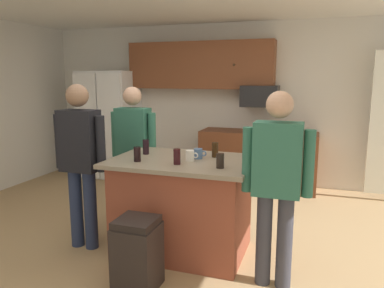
% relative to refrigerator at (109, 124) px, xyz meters
% --- Properties ---
extents(floor, '(7.04, 7.04, 0.00)m').
position_rel_refrigerator_xyz_m(floor, '(2.00, -2.38, -0.92)').
color(floor, tan).
rests_on(floor, ground).
extents(back_wall, '(6.40, 0.10, 2.60)m').
position_rel_refrigerator_xyz_m(back_wall, '(2.00, 0.42, 0.38)').
color(back_wall, silver).
rests_on(back_wall, ground).
extents(cabinet_run_upper, '(2.40, 0.38, 0.75)m').
position_rel_refrigerator_xyz_m(cabinet_run_upper, '(1.60, 0.22, 1.01)').
color(cabinet_run_upper, brown).
extents(cabinet_run_lower, '(1.80, 0.63, 0.90)m').
position_rel_refrigerator_xyz_m(cabinet_run_lower, '(2.60, 0.10, -0.47)').
color(cabinet_run_lower, brown).
rests_on(cabinet_run_lower, ground).
extents(refrigerator, '(0.91, 0.76, 1.84)m').
position_rel_refrigerator_xyz_m(refrigerator, '(0.00, 0.00, 0.00)').
color(refrigerator, white).
rests_on(refrigerator, ground).
extents(microwave_over_range, '(0.56, 0.40, 0.32)m').
position_rel_refrigerator_xyz_m(microwave_over_range, '(2.60, 0.12, 0.53)').
color(microwave_over_range, black).
extents(kitchen_island, '(1.38, 0.97, 0.95)m').
position_rel_refrigerator_xyz_m(kitchen_island, '(2.22, -2.35, -0.44)').
color(kitchen_island, brown).
rests_on(kitchen_island, ground).
extents(person_guest_left, '(0.57, 0.22, 1.68)m').
position_rel_refrigerator_xyz_m(person_guest_left, '(1.23, -2.59, 0.05)').
color(person_guest_left, '#232D4C').
rests_on(person_guest_left, ground).
extents(person_guest_by_door, '(0.57, 0.22, 1.64)m').
position_rel_refrigerator_xyz_m(person_guest_by_door, '(3.17, -2.70, 0.02)').
color(person_guest_by_door, '#383842').
rests_on(person_guest_by_door, ground).
extents(person_guest_right, '(0.57, 0.22, 1.63)m').
position_rel_refrigerator_xyz_m(person_guest_right, '(1.42, -1.82, 0.02)').
color(person_guest_right, tan).
rests_on(person_guest_right, ground).
extents(tumbler_amber, '(0.07, 0.07, 0.14)m').
position_rel_refrigerator_xyz_m(tumbler_amber, '(1.85, -2.58, 0.10)').
color(tumbler_amber, black).
rests_on(tumbler_amber, kitchen_island).
extents(glass_short_whisky, '(0.07, 0.07, 0.14)m').
position_rel_refrigerator_xyz_m(glass_short_whisky, '(2.25, -2.56, 0.10)').
color(glass_short_whisky, black).
rests_on(glass_short_whisky, kitchen_island).
extents(glass_dark_ale, '(0.06, 0.06, 0.16)m').
position_rel_refrigerator_xyz_m(glass_dark_ale, '(1.78, -2.25, 0.11)').
color(glass_dark_ale, black).
rests_on(glass_dark_ale, kitchen_island).
extents(mug_blue_stoneware, '(0.12, 0.08, 0.10)m').
position_rel_refrigerator_xyz_m(mug_blue_stoneware, '(2.32, -2.39, 0.08)').
color(mug_blue_stoneware, white).
rests_on(mug_blue_stoneware, kitchen_island).
extents(glass_pilsner, '(0.07, 0.07, 0.13)m').
position_rel_refrigerator_xyz_m(glass_pilsner, '(2.66, -2.58, 0.10)').
color(glass_pilsner, black).
rests_on(glass_pilsner, kitchen_island).
extents(glass_stout_tall, '(0.06, 0.06, 0.15)m').
position_rel_refrigerator_xyz_m(glass_stout_tall, '(2.50, -2.16, 0.11)').
color(glass_stout_tall, '#321E0D').
rests_on(glass_stout_tall, kitchen_island).
extents(mug_ceramic_white, '(0.13, 0.09, 0.10)m').
position_rel_refrigerator_xyz_m(mug_ceramic_white, '(2.36, -2.27, 0.08)').
color(mug_ceramic_white, '#4C6B99').
rests_on(mug_ceramic_white, kitchen_island).
extents(trash_bin, '(0.34, 0.34, 0.61)m').
position_rel_refrigerator_xyz_m(trash_bin, '(2.11, -3.12, -0.62)').
color(trash_bin, black).
rests_on(trash_bin, ground).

